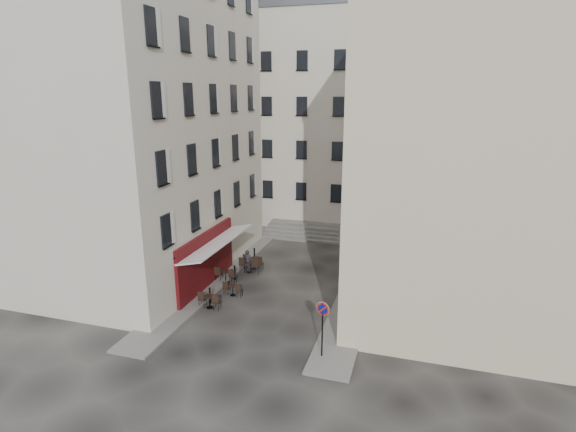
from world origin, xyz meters
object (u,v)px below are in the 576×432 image
at_px(bistro_table_a, 210,300).
at_px(pedestrian, 247,262).
at_px(no_parking_sign, 322,319).
at_px(bistro_table_b, 233,289).

height_order(bistro_table_a, pedestrian, pedestrian).
xyz_separation_m(no_parking_sign, pedestrian, (-6.89, 8.29, -1.14)).
xyz_separation_m(no_parking_sign, bistro_table_a, (-7.00, 2.96, -1.47)).
distance_m(bistro_table_b, pedestrian, 3.54).
distance_m(no_parking_sign, bistro_table_b, 8.16).
bearing_deg(bistro_table_b, bistro_table_a, -107.59).
height_order(bistro_table_a, bistro_table_b, bistro_table_a).
height_order(no_parking_sign, bistro_table_b, no_parking_sign).
bearing_deg(bistro_table_a, pedestrian, 88.77).
relative_size(no_parking_sign, bistro_table_a, 2.10).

